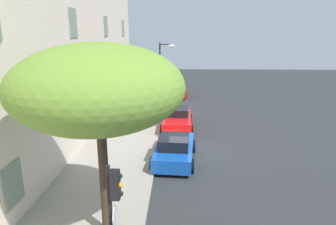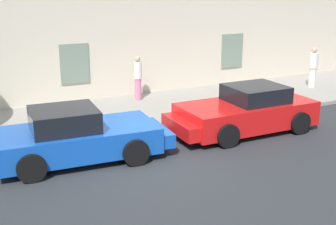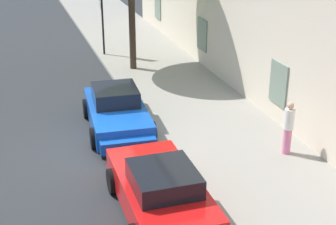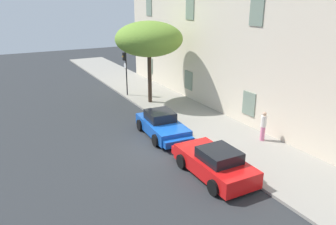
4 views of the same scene
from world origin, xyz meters
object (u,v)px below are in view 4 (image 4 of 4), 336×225
sportscar_red_lead (163,126)px  traffic_light (125,65)px  sportscar_yellow_flank (213,162)px  pedestrian_strolling (263,126)px  tree_near_kerb (149,39)px

sportscar_red_lead → traffic_light: (-8.97, 1.24, 2.05)m
sportscar_yellow_flank → traffic_light: size_ratio=1.26×
sportscar_red_lead → pedestrian_strolling: (3.56, 4.56, 0.40)m
sportscar_red_lead → pedestrian_strolling: pedestrian_strolling is taller
traffic_light → pedestrian_strolling: bearing=14.8°
traffic_light → sportscar_red_lead: bearing=-7.9°
tree_near_kerb → traffic_light: 3.69m
sportscar_red_lead → sportscar_yellow_flank: size_ratio=0.99×
sportscar_red_lead → tree_near_kerb: size_ratio=0.75×
sportscar_yellow_flank → pedestrian_strolling: pedestrian_strolling is taller
sportscar_red_lead → tree_near_kerb: bearing=161.0°
sportscar_yellow_flank → tree_near_kerb: bearing=168.8°
sportscar_yellow_flank → traffic_light: (-14.08, 1.33, 2.05)m
tree_near_kerb → pedestrian_strolling: (9.83, 2.40, -4.00)m
sportscar_yellow_flank → sportscar_red_lead: bearing=179.0°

